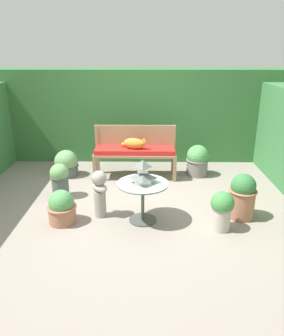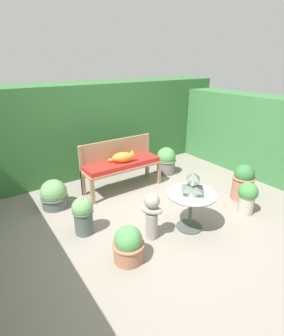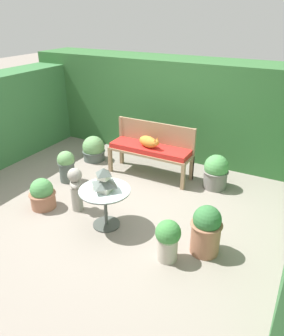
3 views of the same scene
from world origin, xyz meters
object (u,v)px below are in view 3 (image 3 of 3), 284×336
Objects in this scene: cat at (149,142)px; potted_plant_hedge_corner at (42,194)px; potted_plant_patio_mid at (206,230)px; potted_plant_path_edge at (168,239)px; potted_plant_table_near at (216,172)px; potted_plant_table_far at (66,165)px; garden_bust at (76,187)px; potted_plant_bench_right at (94,149)px; patio_table at (105,197)px; pagoda_birdhouse at (104,181)px; garden_bench at (150,151)px.

cat is 0.97× the size of potted_plant_hedge_corner.
potted_plant_patio_mid is at bearing 4.25° from potted_plant_hedge_corner.
potted_plant_patio_mid is 0.49m from potted_plant_path_edge.
cat is 0.79× the size of potted_plant_table_near.
potted_plant_patio_mid is 1.17× the size of potted_plant_table_far.
potted_plant_table_far is (-1.15, -0.83, -0.36)m from cat.
potted_plant_table_far reaches higher than potted_plant_hedge_corner.
potted_plant_bench_right is at bearing 169.44° from garden_bust.
garden_bust is 0.56m from potted_plant_hedge_corner.
patio_table is at bearing -29.97° from potted_plant_table_far.
potted_plant_hedge_corner is at bearing -176.50° from pagoda_birdhouse.
garden_bust is 1.05× the size of potted_plant_patio_mid.
cat is (-0.01, -0.04, 0.18)m from garden_bench.
garden_bench is 1.19m from potted_plant_table_near.
patio_table is 2.04m from potted_plant_table_near.
potted_plant_patio_mid reaches higher than potted_plant_table_far.
garden_bench is at bearing -173.72° from potted_plant_table_near.
potted_plant_bench_right is (-1.45, 1.71, -0.48)m from pagoda_birdhouse.
potted_plant_hedge_corner is 0.87m from potted_plant_table_far.
garden_bust reaches higher than potted_plant_table_far.
cat is 1.35m from potted_plant_bench_right.
potted_plant_table_far is 0.96× the size of potted_plant_table_near.
garden_bench is 1.58m from garden_bust.
pagoda_birdhouse is (0.17, -1.60, 0.04)m from cat.
potted_plant_hedge_corner is (-1.10, -0.07, -0.22)m from patio_table.
potted_plant_table_near is at bearing 60.49° from pagoda_birdhouse.
pagoda_birdhouse reaches higher than garden_bench.
pagoda_birdhouse reaches higher than patio_table.
garden_bench is 2.56× the size of potted_plant_table_near.
potted_plant_bench_right is 0.84× the size of potted_plant_table_near.
potted_plant_patio_mid is at bearing 4.84° from patio_table.
garden_bust reaches higher than potted_plant_table_near.
cat is 1.56m from garden_bust.
garden_bust is 1.23× the size of potted_plant_table_far.
potted_plant_patio_mid is at bearing -26.81° from cat.
potted_plant_patio_mid is at bearing -29.46° from potted_plant_bench_right.
pagoda_birdhouse is at bearing 104.04° from patio_table.
potted_plant_patio_mid is at bearing -13.47° from potted_plant_table_far.
potted_plant_table_far reaches higher than potted_plant_path_edge.
pagoda_birdhouse is (-0.00, 0.00, 0.26)m from patio_table.
potted_plant_patio_mid reaches higher than potted_plant_table_near.
potted_plant_patio_mid is 1.69m from potted_plant_table_near.
potted_plant_table_far is (-0.72, 0.64, -0.09)m from garden_bust.
garden_bust is (-0.60, 0.13, -0.06)m from patio_table.
potted_plant_hedge_corner is 0.85× the size of potted_plant_table_far.
potted_plant_bench_right is at bearing 130.19° from patio_table.
potted_plant_patio_mid is at bearing 51.13° from garden_bust.
patio_table reaches higher than potted_plant_bench_right.
potted_plant_table_near is at bearing 6.28° from garden_bench.
patio_table is 1.12m from potted_plant_hedge_corner.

